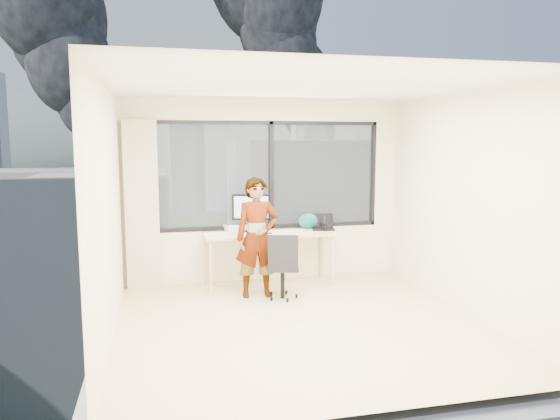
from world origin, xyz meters
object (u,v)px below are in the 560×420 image
object	(u,v)px
chair	(283,265)
person	(257,238)
game_console	(238,227)
desk	(269,258)
handbag	(308,221)
monitor	(251,212)
laptop	(323,223)

from	to	relation	value
chair	person	xyz separation A→B (m)	(-0.30, 0.17, 0.34)
game_console	desk	bearing A→B (deg)	-53.36
game_console	chair	bearing A→B (deg)	-86.23
person	handbag	xyz separation A→B (m)	(0.88, 0.67, 0.08)
monitor	laptop	xyz separation A→B (m)	(1.03, -0.12, -0.17)
chair	person	bearing A→B (deg)	161.01
monitor	game_console	xyz separation A→B (m)	(-0.17, 0.11, -0.23)
person	handbag	distance (m)	1.11
game_console	handbag	world-z (taller)	handbag
chair	laptop	distance (m)	1.13
desk	laptop	distance (m)	0.93
monitor	person	bearing A→B (deg)	-80.62
monitor	laptop	bearing A→B (deg)	6.17
person	laptop	xyz separation A→B (m)	(1.07, 0.54, 0.07)
desk	person	distance (m)	0.70
desk	game_console	bearing A→B (deg)	147.44
game_console	laptop	xyz separation A→B (m)	(1.20, -0.23, 0.06)
chair	laptop	xyz separation A→B (m)	(0.77, 0.71, 0.41)
monitor	game_console	size ratio (longest dim) A/B	1.59
laptop	game_console	bearing A→B (deg)	179.47
person	game_console	xyz separation A→B (m)	(-0.13, 0.77, 0.01)
chair	handbag	xyz separation A→B (m)	(0.59, 0.85, 0.42)
person	laptop	world-z (taller)	person
chair	laptop	bearing A→B (deg)	54.17
monitor	handbag	world-z (taller)	monitor
chair	person	size ratio (longest dim) A/B	0.57
chair	game_console	xyz separation A→B (m)	(-0.43, 0.94, 0.35)
desk	monitor	xyz separation A→B (m)	(-0.23, 0.14, 0.64)
desk	handbag	distance (m)	0.80
game_console	handbag	bearing A→B (deg)	-26.07
person	game_console	size ratio (longest dim) A/B	4.60
person	handbag	size ratio (longest dim) A/B	5.36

